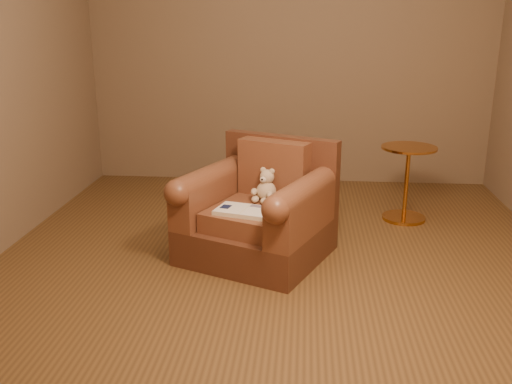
{
  "coord_description": "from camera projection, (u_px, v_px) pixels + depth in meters",
  "views": [
    {
      "loc": [
        0.16,
        -3.77,
        1.64
      ],
      "look_at": [
        -0.15,
        -0.07,
        0.49
      ],
      "focal_mm": 40.0,
      "sensor_mm": 36.0,
      "label": 1
    }
  ],
  "objects": [
    {
      "name": "guidebook",
      "position": [
        245.0,
        211.0,
        3.79
      ],
      "size": [
        0.43,
        0.32,
        0.03
      ],
      "rotation": [
        0.0,
        0.0,
        -0.27
      ],
      "color": "beige",
      "rests_on": "armchair"
    },
    {
      "name": "room",
      "position": [
        281.0,
        4.0,
        3.58
      ],
      "size": [
        4.02,
        4.02,
        2.71
      ],
      "color": "#776049",
      "rests_on": "ground"
    },
    {
      "name": "floor",
      "position": [
        278.0,
        255.0,
        4.09
      ],
      "size": [
        4.0,
        4.0,
        0.0
      ],
      "primitive_type": "plane",
      "color": "brown",
      "rests_on": "ground"
    },
    {
      "name": "armchair",
      "position": [
        259.0,
        213.0,
        4.02
      ],
      "size": [
        1.16,
        1.14,
        0.81
      ],
      "rotation": [
        0.0,
        0.0,
        -0.41
      ],
      "color": "#512B1B",
      "rests_on": "floor"
    },
    {
      "name": "side_table",
      "position": [
        407.0,
        181.0,
        4.72
      ],
      "size": [
        0.45,
        0.45,
        0.63
      ],
      "color": "#C58136",
      "rests_on": "floor"
    },
    {
      "name": "teddy_bear",
      "position": [
        265.0,
        188.0,
        4.03
      ],
      "size": [
        0.18,
        0.2,
        0.24
      ],
      "rotation": [
        0.0,
        0.0,
        -0.5
      ],
      "color": "#C9AE8D",
      "rests_on": "armchair"
    }
  ]
}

